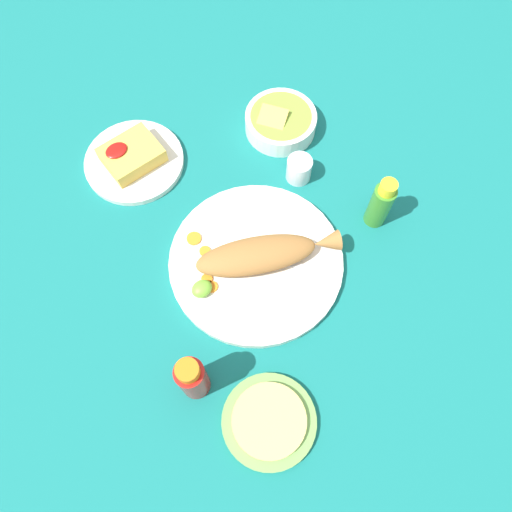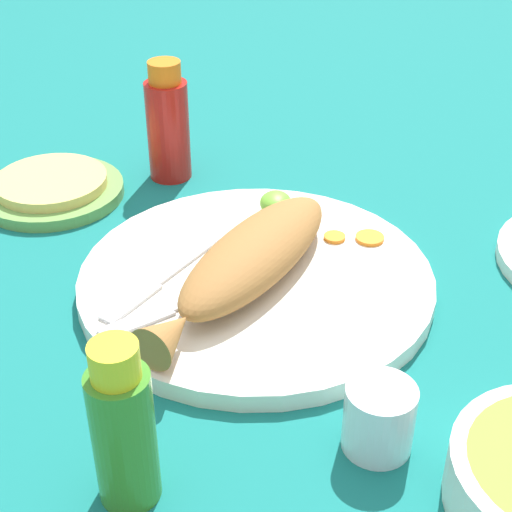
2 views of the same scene
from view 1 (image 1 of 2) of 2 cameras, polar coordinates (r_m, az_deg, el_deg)
ground_plane at (r=1.01m, az=0.00°, el=-0.87°), size 4.00×4.00×0.00m
main_plate at (r=1.00m, az=0.00°, el=-0.67°), size 0.35×0.35×0.02m
fried_fish at (r=0.97m, az=0.78°, el=0.22°), size 0.28×0.18×0.05m
fork_near at (r=0.99m, az=5.11°, el=-1.20°), size 0.12×0.15×0.00m
fork_far at (r=0.97m, az=4.19°, el=-3.60°), size 0.17×0.10×0.00m
carrot_slice_near at (r=1.01m, az=-5.85°, el=0.56°), size 0.02×0.02×0.00m
carrot_slice_mid at (r=1.02m, az=-7.11°, el=2.00°), size 0.03×0.03×0.00m
carrot_slice_far at (r=0.98m, az=-5.64°, el=-2.64°), size 0.02×0.02×0.00m
carrot_slice_extra at (r=0.98m, az=-5.07°, el=-3.53°), size 0.02×0.02×0.00m
lime_wedge_main at (r=0.97m, az=-6.20°, el=-3.73°), size 0.04×0.04×0.02m
hot_sauce_bottle_red at (r=0.88m, az=-7.28°, el=-13.67°), size 0.05×0.05×0.15m
hot_sauce_bottle_green at (r=1.03m, az=14.06°, el=5.82°), size 0.04×0.04×0.14m
salt_cup at (r=1.09m, az=4.92°, el=9.76°), size 0.05×0.05×0.06m
side_plate_fries at (r=1.15m, az=-13.73°, el=10.44°), size 0.22×0.22×0.01m
fries_pile at (r=1.13m, az=-14.06°, el=11.16°), size 0.12×0.10×0.04m
guacamole_bowl at (r=1.17m, az=2.83°, el=15.11°), size 0.16×0.16×0.06m
tortilla_plate at (r=0.93m, az=1.50°, el=-18.36°), size 0.17×0.17×0.01m
tortilla_stack at (r=0.92m, az=1.52°, el=-18.29°), size 0.13×0.13×0.01m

